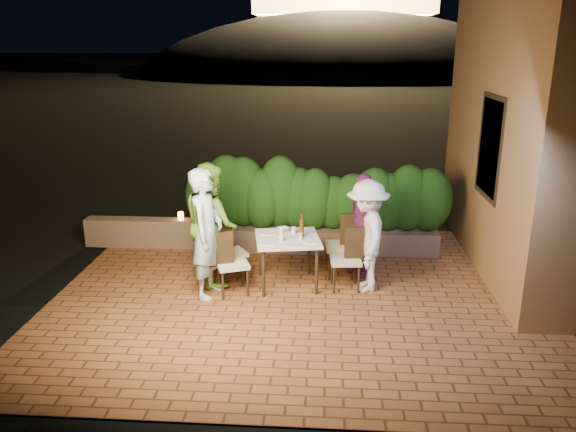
# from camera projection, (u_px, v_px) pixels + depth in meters

# --- Properties ---
(ground) EXTENTS (400.00, 400.00, 0.00)m
(ground) POSITION_uv_depth(u_px,v_px,m) (297.00, 309.00, 7.72)
(ground) COLOR black
(ground) RESTS_ON ground
(terrace_floor) EXTENTS (7.00, 6.00, 0.15)m
(terrace_floor) POSITION_uv_depth(u_px,v_px,m) (299.00, 297.00, 8.21)
(terrace_floor) COLOR brown
(terrace_floor) RESTS_ON ground
(building_wall) EXTENTS (1.60, 5.00, 5.00)m
(building_wall) POSITION_uv_depth(u_px,v_px,m) (538.00, 110.00, 8.64)
(building_wall) COLOR #97673B
(building_wall) RESTS_ON ground
(window_pane) EXTENTS (0.08, 1.00, 1.40)m
(window_pane) POSITION_uv_depth(u_px,v_px,m) (492.00, 147.00, 8.36)
(window_pane) COLOR black
(window_pane) RESTS_ON building_wall
(window_frame) EXTENTS (0.06, 1.15, 1.55)m
(window_frame) POSITION_uv_depth(u_px,v_px,m) (491.00, 147.00, 8.36)
(window_frame) COLOR black
(window_frame) RESTS_ON building_wall
(planter) EXTENTS (4.20, 0.55, 0.40)m
(planter) POSITION_uv_depth(u_px,v_px,m) (316.00, 239.00, 9.83)
(planter) COLOR brown
(planter) RESTS_ON ground
(hedge) EXTENTS (4.00, 0.70, 1.10)m
(hedge) POSITION_uv_depth(u_px,v_px,m) (316.00, 198.00, 9.61)
(hedge) COLOR #184312
(hedge) RESTS_ON planter
(parapet) EXTENTS (2.20, 0.30, 0.50)m
(parapet) POSITION_uv_depth(u_px,v_px,m) (148.00, 232.00, 10.01)
(parapet) COLOR brown
(parapet) RESTS_ON ground
(hill) EXTENTS (52.00, 40.00, 22.00)m
(hill) POSITION_uv_depth(u_px,v_px,m) (341.00, 109.00, 65.95)
(hill) COLOR black
(hill) RESTS_ON ground
(dining_table) EXTENTS (1.06, 1.06, 0.75)m
(dining_table) POSITION_uv_depth(u_px,v_px,m) (288.00, 261.00, 8.36)
(dining_table) COLOR white
(dining_table) RESTS_ON ground
(plate_nw) EXTENTS (0.23, 0.23, 0.01)m
(plate_nw) POSITION_uv_depth(u_px,v_px,m) (269.00, 243.00, 8.00)
(plate_nw) COLOR white
(plate_nw) RESTS_ON dining_table
(plate_sw) EXTENTS (0.23, 0.23, 0.01)m
(plate_sw) POSITION_uv_depth(u_px,v_px,m) (268.00, 233.00, 8.42)
(plate_sw) COLOR white
(plate_sw) RESTS_ON dining_table
(plate_ne) EXTENTS (0.23, 0.23, 0.01)m
(plate_ne) POSITION_uv_depth(u_px,v_px,m) (311.00, 242.00, 8.06)
(plate_ne) COLOR white
(plate_ne) RESTS_ON dining_table
(plate_se) EXTENTS (0.20, 0.20, 0.01)m
(plate_se) POSITION_uv_depth(u_px,v_px,m) (305.00, 231.00, 8.51)
(plate_se) COLOR white
(plate_se) RESTS_ON dining_table
(plate_centre) EXTENTS (0.19, 0.19, 0.01)m
(plate_centre) POSITION_uv_depth(u_px,v_px,m) (285.00, 237.00, 8.27)
(plate_centre) COLOR white
(plate_centre) RESTS_ON dining_table
(plate_front) EXTENTS (0.24, 0.24, 0.01)m
(plate_front) POSITION_uv_depth(u_px,v_px,m) (293.00, 245.00, 7.93)
(plate_front) COLOR white
(plate_front) RESTS_ON dining_table
(glass_nw) EXTENTS (0.07, 0.07, 0.11)m
(glass_nw) POSITION_uv_depth(u_px,v_px,m) (281.00, 238.00, 8.07)
(glass_nw) COLOR silver
(glass_nw) RESTS_ON dining_table
(glass_sw) EXTENTS (0.06, 0.06, 0.11)m
(glass_sw) POSITION_uv_depth(u_px,v_px,m) (281.00, 230.00, 8.40)
(glass_sw) COLOR silver
(glass_sw) RESTS_ON dining_table
(glass_ne) EXTENTS (0.06, 0.06, 0.10)m
(glass_ne) POSITION_uv_depth(u_px,v_px,m) (300.00, 236.00, 8.15)
(glass_ne) COLOR silver
(glass_ne) RESTS_ON dining_table
(glass_se) EXTENTS (0.06, 0.06, 0.11)m
(glass_se) POSITION_uv_depth(u_px,v_px,m) (294.00, 230.00, 8.40)
(glass_se) COLOR silver
(glass_se) RESTS_ON dining_table
(beer_bottle) EXTENTS (0.07, 0.07, 0.34)m
(beer_bottle) POSITION_uv_depth(u_px,v_px,m) (302.00, 225.00, 8.25)
(beer_bottle) COLOR #522D0D
(beer_bottle) RESTS_ON dining_table
(bowl) EXTENTS (0.25, 0.25, 0.05)m
(bowl) POSITION_uv_depth(u_px,v_px,m) (283.00, 229.00, 8.54)
(bowl) COLOR white
(bowl) RESTS_ON dining_table
(chair_left_front) EXTENTS (0.57, 0.57, 0.95)m
(chair_left_front) POSITION_uv_depth(u_px,v_px,m) (232.00, 263.00, 8.04)
(chair_left_front) COLOR black
(chair_left_front) RESTS_ON ground
(chair_left_back) EXTENTS (0.57, 0.57, 0.90)m
(chair_left_back) POSITION_uv_depth(u_px,v_px,m) (231.00, 252.00, 8.52)
(chair_left_back) COLOR black
(chair_left_back) RESTS_ON ground
(chair_right_front) EXTENTS (0.47, 0.47, 0.94)m
(chair_right_front) POSITION_uv_depth(u_px,v_px,m) (346.00, 258.00, 8.21)
(chair_right_front) COLOR black
(chair_right_front) RESTS_ON ground
(chair_right_back) EXTENTS (0.50, 0.50, 1.01)m
(chair_right_back) POSITION_uv_depth(u_px,v_px,m) (341.00, 245.00, 8.66)
(chair_right_back) COLOR black
(chair_right_back) RESTS_ON ground
(diner_blue) EXTENTS (0.52, 0.73, 1.86)m
(diner_blue) POSITION_uv_depth(u_px,v_px,m) (207.00, 234.00, 7.85)
(diner_blue) COLOR #AAC7DB
(diner_blue) RESTS_ON ground
(diner_green) EXTENTS (1.07, 1.13, 1.84)m
(diner_green) POSITION_uv_depth(u_px,v_px,m) (211.00, 223.00, 8.34)
(diner_green) COLOR #77BF3B
(diner_green) RESTS_ON ground
(diner_white) EXTENTS (0.66, 1.09, 1.65)m
(diner_white) POSITION_uv_depth(u_px,v_px,m) (367.00, 236.00, 8.08)
(diner_white) COLOR silver
(diner_white) RESTS_ON ground
(diner_purple) EXTENTS (0.66, 1.03, 1.63)m
(diner_purple) POSITION_uv_depth(u_px,v_px,m) (363.00, 225.00, 8.60)
(diner_purple) COLOR #802A74
(diner_purple) RESTS_ON ground
(parapet_lamp) EXTENTS (0.10, 0.10, 0.14)m
(parapet_lamp) POSITION_uv_depth(u_px,v_px,m) (181.00, 216.00, 9.88)
(parapet_lamp) COLOR orange
(parapet_lamp) RESTS_ON parapet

